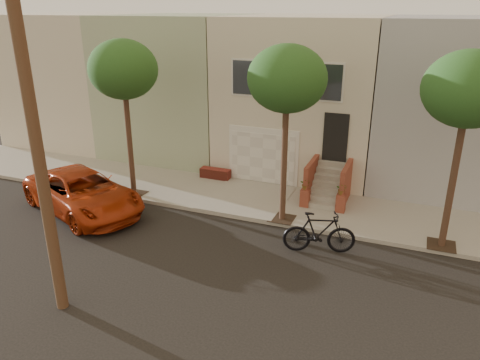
% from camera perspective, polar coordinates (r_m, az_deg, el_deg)
% --- Properties ---
extents(ground, '(90.00, 90.00, 0.00)m').
position_cam_1_polar(ground, '(14.35, -3.27, -11.00)').
color(ground, black).
rests_on(ground, ground).
extents(sidewalk, '(40.00, 3.70, 0.15)m').
position_cam_1_polar(sidewalk, '(18.74, 3.60, -2.73)').
color(sidewalk, '#9C998E').
rests_on(sidewalk, ground).
extents(house_row, '(33.10, 11.70, 7.00)m').
position_cam_1_polar(house_row, '(23.14, 8.44, 10.90)').
color(house_row, beige).
rests_on(house_row, sidewalk).
extents(tree_left, '(2.70, 2.57, 6.30)m').
position_cam_1_polar(tree_left, '(18.52, -14.35, 13.08)').
color(tree_left, '#2D2116').
rests_on(tree_left, sidewalk).
extents(tree_mid, '(2.70, 2.57, 6.30)m').
position_cam_1_polar(tree_mid, '(15.67, 5.87, 12.28)').
color(tree_mid, '#2D2116').
rests_on(tree_mid, sidewalk).
extents(tree_right, '(2.70, 2.57, 6.30)m').
position_cam_1_polar(tree_right, '(15.14, 26.60, 9.92)').
color(tree_right, '#2D2116').
rests_on(tree_right, sidewalk).
extents(pickup_truck, '(6.25, 4.55, 1.58)m').
position_cam_1_polar(pickup_truck, '(18.76, -18.98, -1.50)').
color(pickup_truck, '#A22D0D').
rests_on(pickup_truck, ground).
extents(motorcycle, '(2.44, 1.34, 1.41)m').
position_cam_1_polar(motorcycle, '(15.12, 9.84, -6.46)').
color(motorcycle, black).
rests_on(motorcycle, ground).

